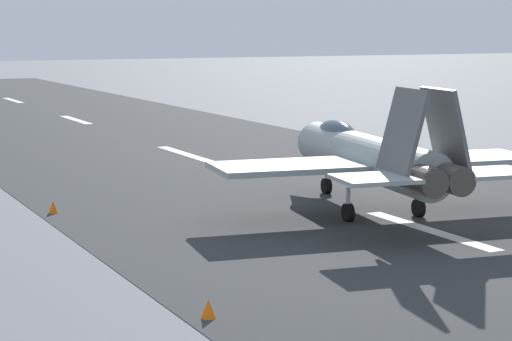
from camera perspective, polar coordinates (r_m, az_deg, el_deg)
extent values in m
plane|color=slate|center=(37.70, 10.71, -3.67)|extent=(400.00, 400.00, 0.00)
cube|color=#313333|center=(37.70, 10.71, -3.66)|extent=(240.00, 26.00, 0.02)
cube|color=white|center=(38.04, 10.31, -3.52)|extent=(8.00, 0.70, 0.00)
cube|color=white|center=(60.05, -4.28, 1.00)|extent=(8.00, 0.70, 0.00)
cube|color=white|center=(83.40, -10.71, 2.99)|extent=(8.00, 0.70, 0.00)
cube|color=white|center=(107.31, -14.30, 4.09)|extent=(8.00, 0.70, 0.00)
cylinder|color=#9BA6A3|center=(41.18, 6.62, 0.79)|extent=(12.03, 3.70, 1.93)
cone|color=#9BA6A3|center=(47.88, 3.03, 1.92)|extent=(2.96, 2.04, 1.64)
ellipsoid|color=#3F5160|center=(44.14, 4.85, 2.29)|extent=(3.72, 1.63, 1.10)
cylinder|color=#47423D|center=(35.52, 9.83, -0.51)|extent=(2.34, 1.42, 1.10)
cylinder|color=#47423D|center=(36.04, 11.39, -0.43)|extent=(2.34, 1.42, 1.10)
cube|color=#9BA6A3|center=(38.80, 1.87, 0.22)|extent=(4.27, 6.45, 0.24)
cube|color=#9BA6A3|center=(42.10, 12.11, 0.69)|extent=(4.27, 6.45, 0.24)
cube|color=#9BA6A3|center=(34.70, 7.13, -0.50)|extent=(2.80, 3.13, 0.16)
cube|color=#9BA6A3|center=(36.95, 13.90, -0.13)|extent=(2.80, 3.13, 0.16)
cube|color=#5C5D5F|center=(35.95, 8.74, 2.35)|extent=(2.71, 1.33, 3.14)
cube|color=#5C5D5F|center=(36.78, 11.25, 2.43)|extent=(2.71, 1.33, 3.14)
cylinder|color=silver|center=(45.58, 4.23, -0.54)|extent=(0.18, 0.18, 1.40)
cylinder|color=black|center=(45.63, 4.22, -0.94)|extent=(0.80, 0.41, 0.76)
cylinder|color=silver|center=(39.18, 5.52, -2.05)|extent=(0.18, 0.18, 1.40)
cylinder|color=black|center=(39.24, 5.51, -2.51)|extent=(0.80, 0.41, 0.76)
cylinder|color=silver|center=(40.53, 9.69, -1.78)|extent=(0.18, 0.18, 1.40)
cylinder|color=black|center=(40.59, 9.67, -2.23)|extent=(0.80, 0.41, 0.76)
cube|color=#1E2338|center=(55.15, 7.92, 0.70)|extent=(0.24, 0.36, 0.87)
cube|color=orange|center=(55.07, 7.93, 1.37)|extent=(0.52, 0.48, 0.59)
sphere|color=tan|center=(55.02, 7.94, 1.83)|extent=(0.22, 0.22, 0.22)
cylinder|color=orange|center=(54.78, 7.92, 1.29)|extent=(0.10, 0.10, 0.55)
cylinder|color=orange|center=(55.37, 7.94, 1.37)|extent=(0.10, 0.10, 0.55)
cone|color=orange|center=(26.34, -2.85, -8.25)|extent=(0.44, 0.44, 0.55)
cone|color=orange|center=(41.71, -12.01, -2.15)|extent=(0.44, 0.44, 0.55)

